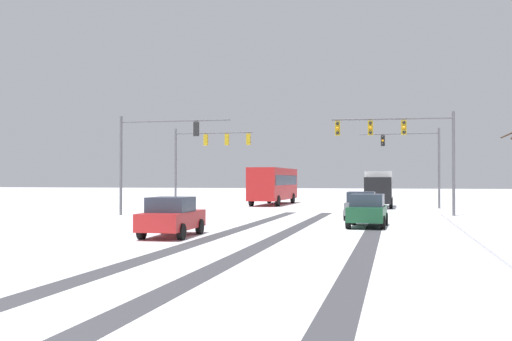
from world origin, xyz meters
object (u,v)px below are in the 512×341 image
car_grey_lead (361,205)px  traffic_signal_far_right (416,154)px  traffic_signal_near_right (403,139)px  bus_oncoming (274,183)px  car_red_third (172,217)px  car_dark_green_second (367,210)px  box_truck_delivery (379,188)px  traffic_signal_near_left (152,146)px  traffic_signal_far_left (206,149)px

car_grey_lead → traffic_signal_far_right: bearing=76.2°
traffic_signal_near_right → traffic_signal_far_right: (1.20, 12.30, -0.38)m
bus_oncoming → car_grey_lead: bearing=-64.7°
car_grey_lead → car_red_third: (-6.96, -12.42, 0.00)m
traffic_signal_near_right → car_dark_green_second: (-1.84, -8.06, -4.02)m
car_grey_lead → car_red_third: size_ratio=0.98×
car_grey_lead → box_truck_delivery: size_ratio=0.55×
car_grey_lead → car_red_third: 14.23m
traffic_signal_near_left → traffic_signal_far_right: same height
traffic_signal_near_right → traffic_signal_far_right: 12.37m
car_grey_lead → box_truck_delivery: 15.82m
traffic_signal_far_right → car_red_third: traffic_signal_far_right is taller
traffic_signal_far_left → car_dark_green_second: bearing=-50.2°
traffic_signal_near_right → car_grey_lead: (-2.43, -2.51, -4.02)m
bus_oncoming → box_truck_delivery: bearing=-19.8°
traffic_signal_near_left → car_dark_green_second: (14.07, -6.30, -3.70)m
traffic_signal_near_left → car_red_third: bearing=-63.7°
traffic_signal_far_left → traffic_signal_near_left: bearing=-92.7°
box_truck_delivery → bus_oncoming: bearing=160.2°
traffic_signal_far_left → car_dark_green_second: traffic_signal_far_left is taller
traffic_signal_near_left → car_dark_green_second: bearing=-24.1°
bus_oncoming → traffic_signal_near_left: bearing=-103.3°
traffic_signal_far_right → car_dark_green_second: (-3.04, -20.36, -3.63)m
traffic_signal_far_right → traffic_signal_near_left: bearing=-140.6°
traffic_signal_near_right → box_truck_delivery: (-1.83, 13.28, -3.20)m
traffic_signal_far_right → car_dark_green_second: 20.90m
car_grey_lead → car_dark_green_second: size_ratio=0.99×
traffic_signal_near_left → car_grey_lead: (13.48, -0.75, -3.70)m
car_grey_lead → box_truck_delivery: bearing=87.8°
traffic_signal_near_right → box_truck_delivery: traffic_signal_near_right is taller
traffic_signal_near_left → car_red_third: (6.52, -13.17, -3.70)m
traffic_signal_near_right → bus_oncoming: size_ratio=0.68×
traffic_signal_far_right → car_grey_lead: traffic_signal_far_right is taller
car_red_third → car_dark_green_second: bearing=42.3°
car_dark_green_second → bus_oncoming: (-9.71, 24.84, 1.18)m
traffic_signal_near_right → car_dark_green_second: size_ratio=1.79×
car_dark_green_second → car_grey_lead: bearing=96.1°
car_dark_green_second → car_red_third: size_ratio=1.00×
traffic_signal_near_right → car_red_third: size_ratio=1.79×
traffic_signal_far_left → car_red_third: traffic_signal_far_left is taller
box_truck_delivery → traffic_signal_near_left: bearing=-133.1°
traffic_signal_near_right → car_dark_green_second: 9.19m
traffic_signal_far_left → traffic_signal_near_right: bearing=-28.1°
traffic_signal_near_right → traffic_signal_far_right: same height
car_red_third → bus_oncoming: bus_oncoming is taller
car_red_third → box_truck_delivery: size_ratio=0.56×
traffic_signal_near_right → bus_oncoming: (-11.54, 16.78, -2.84)m
car_grey_lead → box_truck_delivery: box_truck_delivery is taller
traffic_signal_far_left → car_dark_green_second: size_ratio=1.58×
traffic_signal_near_left → box_truck_delivery: 20.80m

